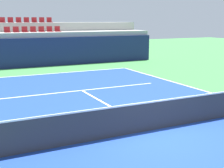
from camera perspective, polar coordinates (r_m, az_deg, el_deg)
ground_plane at (r=10.28m, az=7.35°, el=-8.37°), size 80.00×80.00×0.00m
court_surface at (r=10.28m, az=7.35°, el=-8.35°), size 11.00×24.00×0.01m
baseline_far at (r=20.98m, az=-10.89°, el=1.88°), size 11.00×0.10×0.00m
service_line_far at (r=15.79m, az=-5.52°, el=-1.17°), size 8.26×0.10×0.00m
centre_service_line at (r=12.93m, az=-0.48°, el=-4.01°), size 0.10×6.40×0.00m
back_wall at (r=24.24m, az=-13.23°, el=5.64°), size 19.44×0.30×2.17m
stands_tier_lower at (r=25.53m, az=-13.94°, el=6.32°), size 19.44×2.40×2.54m
stands_tier_upper at (r=27.85m, az=-15.05°, el=7.42°), size 19.44×2.40×3.25m
seating_row_lower at (r=25.54m, az=-14.14°, el=9.45°), size 4.36×0.44×0.44m
seating_row_upper at (r=27.88m, az=-15.29°, el=11.02°), size 4.36×0.44×0.44m
tennis_net at (r=10.12m, az=7.43°, el=-5.67°), size 11.08×0.08×1.07m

